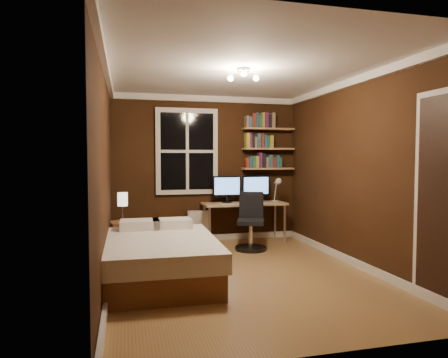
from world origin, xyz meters
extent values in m
plane|color=olive|center=(0.00, 0.00, 0.00)|extent=(4.20, 4.20, 0.00)
cube|color=black|center=(0.00, 2.10, 1.25)|extent=(3.20, 0.04, 2.50)
cube|color=black|center=(-1.60, 0.00, 1.25)|extent=(0.04, 4.20, 2.50)
cube|color=black|center=(1.60, 0.00, 1.25)|extent=(0.04, 4.20, 2.50)
cube|color=white|center=(0.00, 0.00, 2.50)|extent=(3.20, 4.20, 0.02)
cube|color=silver|center=(-0.35, 2.06, 1.55)|extent=(1.06, 0.06, 1.46)
cube|color=#9D7A4C|center=(1.08, 1.98, 1.25)|extent=(0.92, 0.22, 0.03)
cube|color=#9D7A4C|center=(1.08, 1.98, 1.60)|extent=(0.92, 0.22, 0.03)
cube|color=#9D7A4C|center=(1.08, 1.98, 1.95)|extent=(0.92, 0.22, 0.03)
cube|color=brown|center=(-1.00, -0.03, 0.14)|extent=(1.28, 1.79, 0.28)
cube|color=silver|center=(-1.00, -0.03, 0.39)|extent=(1.35, 1.85, 0.21)
cube|color=white|center=(-1.20, 0.67, 0.56)|extent=(0.52, 0.36, 0.12)
cube|color=white|center=(-0.77, 0.66, 0.56)|extent=(0.52, 0.36, 0.12)
cube|color=brown|center=(-1.42, 1.45, 0.24)|extent=(0.47, 0.47, 0.49)
cube|color=silver|center=(-0.18, 2.00, 0.27)|extent=(0.36, 0.13, 0.54)
cube|color=#9D7A4C|center=(0.59, 1.81, 0.66)|extent=(1.42, 0.53, 0.04)
cylinder|color=beige|center=(-0.06, 1.59, 0.32)|extent=(0.04, 0.04, 0.64)
cylinder|color=beige|center=(1.24, 1.59, 0.32)|extent=(0.04, 0.04, 0.64)
cylinder|color=beige|center=(-0.06, 2.04, 0.32)|extent=(0.04, 0.04, 0.64)
cylinder|color=beige|center=(1.24, 2.04, 0.32)|extent=(0.04, 0.04, 0.64)
cylinder|color=black|center=(0.52, 1.20, 0.03)|extent=(0.50, 0.50, 0.05)
cylinder|color=silver|center=(0.52, 1.20, 0.23)|extent=(0.06, 0.06, 0.36)
cube|color=black|center=(0.52, 1.20, 0.44)|extent=(0.52, 0.52, 0.06)
cube|color=black|center=(0.58, 1.37, 0.69)|extent=(0.38, 0.18, 0.42)
camera|label=1|loc=(-1.37, -4.69, 1.44)|focal=32.00mm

